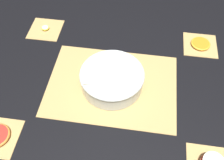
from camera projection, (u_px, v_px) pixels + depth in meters
ground_plane at (112, 85)px, 1.04m from camera, size 6.00×6.00×0.00m
bamboo_mat_center at (112, 85)px, 1.03m from camera, size 0.50×0.37×0.01m
coaster_mat_far_left at (46, 29)px, 1.23m from camera, size 0.15×0.15×0.01m
coaster_mat_far_right at (200, 45)px, 1.17m from camera, size 0.15×0.15×0.01m
fruit_salad_bowl at (112, 78)px, 1.00m from camera, size 0.25×0.25×0.08m
orange_slice_whole at (201, 44)px, 1.16m from camera, size 0.09×0.09×0.01m
banana_coin_single at (45, 28)px, 1.23m from camera, size 0.04×0.04×0.01m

